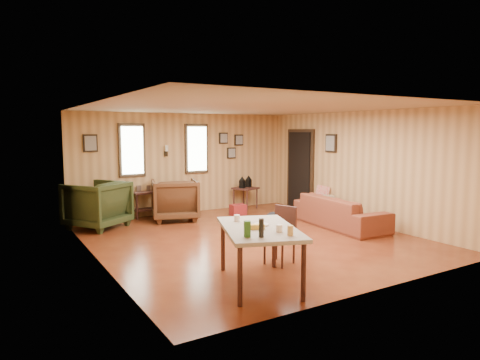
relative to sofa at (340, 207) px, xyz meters
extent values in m
cube|color=brown|center=(-2.09, 0.15, -0.44)|extent=(5.50, 6.00, 0.02)
cube|color=#997C5B|center=(-2.09, 0.15, 1.98)|extent=(5.50, 6.00, 0.02)
cube|color=tan|center=(-2.09, 3.16, 0.77)|extent=(5.50, 0.02, 2.40)
cube|color=tan|center=(-2.09, -2.86, 0.77)|extent=(5.50, 0.02, 2.40)
cube|color=tan|center=(-4.85, 0.15, 0.77)|extent=(0.02, 6.00, 2.40)
cube|color=tan|center=(0.67, 0.15, 0.77)|extent=(0.02, 6.00, 2.40)
cube|color=black|center=(-3.39, 3.12, 1.12)|extent=(0.60, 0.05, 1.20)
cube|color=#E0F2D1|center=(-3.39, 3.08, 1.12)|extent=(0.48, 0.04, 1.06)
cube|color=black|center=(-1.79, 3.12, 1.12)|extent=(0.60, 0.05, 1.20)
cube|color=#E0F2D1|center=(-1.79, 3.08, 1.12)|extent=(0.48, 0.04, 1.06)
cube|color=black|center=(-2.59, 3.10, 1.02)|extent=(0.07, 0.05, 0.12)
cylinder|color=silver|center=(-2.59, 3.04, 1.15)|extent=(0.07, 0.07, 0.14)
cube|color=black|center=(0.63, 2.10, 0.57)|extent=(0.06, 1.00, 2.05)
cube|color=black|center=(0.59, 2.10, 0.57)|extent=(0.04, 0.82, 1.90)
cube|color=black|center=(-1.04, 3.12, 1.37)|extent=(0.24, 0.04, 0.28)
cube|color=#9E998C|center=(-1.04, 3.09, 1.37)|extent=(0.19, 0.02, 0.22)
cube|color=black|center=(-0.59, 3.12, 1.32)|extent=(0.24, 0.04, 0.28)
cube|color=#9E998C|center=(-0.59, 3.09, 1.32)|extent=(0.19, 0.02, 0.22)
cube|color=black|center=(-0.81, 3.12, 0.99)|extent=(0.24, 0.04, 0.28)
cube|color=#9E998C|center=(-0.81, 3.09, 0.99)|extent=(0.19, 0.02, 0.22)
cube|color=black|center=(-4.29, 3.12, 1.29)|extent=(0.30, 0.04, 0.38)
cube|color=#9E998C|center=(-4.29, 3.09, 1.29)|extent=(0.24, 0.02, 0.31)
cube|color=black|center=(0.63, 1.00, 1.27)|extent=(0.04, 0.34, 0.42)
cube|color=#9E998C|center=(0.60, 1.00, 1.27)|extent=(0.02, 0.27, 0.34)
imported|color=brown|center=(0.00, 0.00, 0.00)|extent=(0.81, 2.22, 0.85)
imported|color=#472815|center=(-2.66, 2.42, 0.08)|extent=(1.21, 1.17, 1.01)
imported|color=#263116|center=(-4.33, 2.49, 0.10)|extent=(1.40, 1.38, 1.06)
cube|color=#46241F|center=(-3.14, 3.08, 0.16)|extent=(0.59, 0.53, 0.04)
cube|color=#46241F|center=(-3.14, 3.08, -0.24)|extent=(0.53, 0.48, 0.03)
cylinder|color=#46241F|center=(-3.38, 2.86, -0.14)|extent=(0.04, 0.04, 0.57)
cylinder|color=#46241F|center=(-2.90, 2.86, -0.14)|extent=(0.04, 0.04, 0.57)
cylinder|color=#46241F|center=(-3.38, 3.29, -0.14)|extent=(0.04, 0.04, 0.57)
cylinder|color=#46241F|center=(-2.89, 3.29, -0.14)|extent=(0.04, 0.04, 0.57)
cube|color=brown|center=(-3.27, 3.08, 0.25)|extent=(0.11, 0.02, 0.14)
cube|color=brown|center=(-3.03, 3.08, 0.24)|extent=(0.10, 0.02, 0.13)
cube|color=#46241F|center=(-0.58, 2.80, 0.10)|extent=(0.68, 0.68, 0.04)
cylinder|color=#46241F|center=(-0.69, 2.53, -0.16)|extent=(0.05, 0.05, 0.53)
cylinder|color=#46241F|center=(-0.30, 2.68, -0.16)|extent=(0.05, 0.05, 0.53)
cylinder|color=#46241F|center=(-0.85, 2.92, -0.16)|extent=(0.05, 0.05, 0.53)
cylinder|color=#46241F|center=(-0.46, 3.08, -0.16)|extent=(0.05, 0.05, 0.53)
cube|color=black|center=(-0.70, 2.75, 0.22)|extent=(0.15, 0.15, 0.19)
cone|color=black|center=(-0.70, 2.75, 0.36)|extent=(0.21, 0.21, 0.11)
cube|color=black|center=(-0.45, 2.85, 0.22)|extent=(0.15, 0.15, 0.19)
cone|color=black|center=(-0.45, 2.85, 0.36)|extent=(0.21, 0.21, 0.11)
cube|color=maroon|center=(-1.16, 2.18, -0.30)|extent=(0.36, 0.26, 0.25)
ellipsoid|color=black|center=(-1.30, 0.56, -0.25)|extent=(0.42, 0.33, 0.35)
cube|color=#525730|center=(-0.11, -0.26, 0.06)|extent=(0.48, 0.44, 0.13)
cube|color=red|center=(0.47, 1.08, 0.14)|extent=(0.35, 0.22, 0.35)
cube|color=tan|center=(0.39, 0.85, 0.04)|extent=(0.40, 0.37, 0.10)
cube|color=gray|center=(-3.28, -1.93, 0.31)|extent=(1.34, 1.70, 0.05)
cylinder|color=#46241F|center=(-3.85, -2.40, -0.07)|extent=(0.08, 0.08, 0.71)
cylinder|color=#46241F|center=(-3.15, -2.66, -0.07)|extent=(0.08, 0.08, 0.71)
cylinder|color=#46241F|center=(-3.41, -1.19, -0.07)|extent=(0.08, 0.08, 0.71)
cylinder|color=#46241F|center=(-2.71, -1.45, -0.07)|extent=(0.08, 0.08, 0.71)
cylinder|color=white|center=(-3.21, -2.27, 0.37)|extent=(0.10, 0.10, 0.09)
cylinder|color=white|center=(-3.35, -1.48, 0.37)|extent=(0.10, 0.10, 0.09)
cube|color=#2A6022|center=(-3.68, -2.28, 0.42)|extent=(0.09, 0.09, 0.19)
cylinder|color=black|center=(-3.55, -2.38, 0.44)|extent=(0.08, 0.08, 0.22)
cylinder|color=tan|center=(-3.21, -2.48, 0.39)|extent=(0.09, 0.09, 0.12)
cylinder|color=white|center=(-3.20, -1.85, 0.34)|extent=(0.25, 0.25, 0.02)
cube|color=gold|center=(-3.36, -2.00, 0.36)|extent=(0.19, 0.14, 0.06)
cube|color=#263116|center=(-2.55, -1.36, -0.01)|extent=(0.50, 0.50, 0.05)
cube|color=#46241F|center=(-2.39, -1.31, 0.22)|extent=(0.16, 0.36, 0.42)
cylinder|color=#46241F|center=(-2.64, -1.57, -0.22)|extent=(0.04, 0.04, 0.41)
cylinder|color=#46241F|center=(-2.34, -1.46, -0.22)|extent=(0.04, 0.04, 0.41)
cylinder|color=#46241F|center=(-2.75, -1.27, -0.22)|extent=(0.04, 0.04, 0.41)
cylinder|color=#46241F|center=(-2.45, -1.16, -0.22)|extent=(0.04, 0.04, 0.41)
camera|label=1|loc=(-6.25, -6.40, 1.55)|focal=32.00mm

